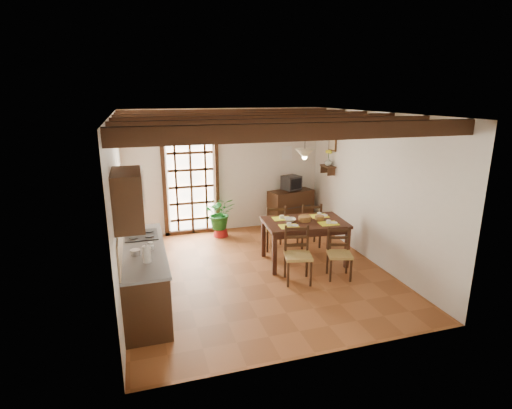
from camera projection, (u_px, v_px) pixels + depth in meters
name	position (u px, v px, depth m)	size (l,w,h in m)	color
ground_plane	(257.00, 272.00, 7.21)	(5.00, 5.00, 0.00)	brown
room_shell	(257.00, 173.00, 6.72)	(4.52, 5.02, 2.81)	silver
ceiling_beams	(257.00, 120.00, 6.49)	(4.50, 4.34, 0.20)	black
french_door	(191.00, 183.00, 8.92)	(1.26, 0.11, 2.32)	white
kitchen_counter	(144.00, 276.00, 5.98)	(0.64, 2.25, 1.38)	black
upper_cabinet	(128.00, 199.00, 4.93)	(0.35, 0.80, 0.70)	black
range_hood	(131.00, 186.00, 6.12)	(0.38, 0.60, 0.54)	white
counter_items	(142.00, 243.00, 5.93)	(0.50, 1.43, 0.25)	black
dining_table	(304.00, 226.00, 7.46)	(1.58, 1.08, 0.82)	#341911
chair_near_left	(298.00, 265.00, 6.77)	(0.52, 0.51, 0.96)	tan
chair_near_right	(339.00, 263.00, 6.93)	(0.50, 0.48, 0.87)	tan
chair_far_left	(274.00, 235.00, 8.22)	(0.47, 0.45, 0.95)	tan
chair_far_right	(309.00, 232.00, 8.37)	(0.49, 0.47, 0.95)	tan
table_setting	(305.00, 216.00, 7.40)	(1.10, 0.73, 0.10)	#FCFF28
table_bowl	(290.00, 220.00, 7.42)	(0.22, 0.22, 0.05)	white
sideboard	(291.00, 209.00, 9.56)	(1.05, 0.47, 0.89)	black
crt_tv	(291.00, 183.00, 9.39)	(0.48, 0.46, 0.33)	black
fuse_box	(287.00, 153.00, 9.44)	(0.25, 0.03, 0.32)	white
plant_pot	(221.00, 232.00, 8.98)	(0.34, 0.34, 0.21)	maroon
potted_plant	(220.00, 212.00, 8.86)	(1.71, 1.46, 1.90)	#144C19
wall_shelf	(328.00, 168.00, 8.88)	(0.20, 0.42, 0.20)	black
shelf_vase	(328.00, 162.00, 8.84)	(0.15, 0.15, 0.15)	#B2BFB2
shelf_flowers	(329.00, 152.00, 8.78)	(0.14, 0.14, 0.36)	#FCFF28
framed_picture	(333.00, 144.00, 8.76)	(0.03, 0.32, 0.32)	brown
pendant_lamp	(305.00, 153.00, 7.18)	(0.36, 0.36, 0.84)	black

